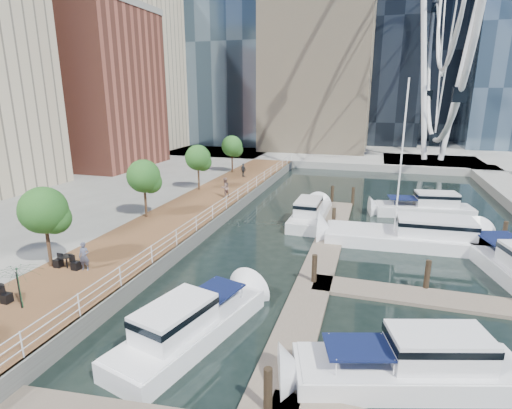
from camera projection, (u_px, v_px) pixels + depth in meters
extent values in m
plane|color=black|center=(209.00, 361.00, 16.11)|extent=(520.00, 520.00, 0.00)
cube|color=brown|center=(180.00, 221.00, 32.34)|extent=(6.00, 60.00, 1.00)
cube|color=#595954|center=(214.00, 225.00, 31.50)|extent=(0.25, 60.00, 1.00)
cube|color=gray|center=(356.00, 132.00, 110.17)|extent=(200.00, 114.00, 1.00)
cube|color=gray|center=(432.00, 163.00, 60.10)|extent=(14.00, 12.00, 1.00)
cube|color=#6D6051|center=(319.00, 269.00, 24.48)|extent=(2.00, 32.00, 0.20)
cube|color=#6D6051|center=(427.00, 298.00, 20.97)|extent=(12.00, 2.00, 0.20)
cube|color=#6D6051|center=(413.00, 236.00, 30.20)|extent=(12.00, 2.00, 0.20)
cube|color=brown|center=(100.00, 91.00, 52.96)|extent=(12.00, 14.00, 20.00)
cube|color=#BCAD8E|center=(128.00, 67.00, 68.35)|extent=(14.00, 16.00, 28.00)
cylinder|color=white|center=(424.00, 69.00, 57.23)|extent=(0.80, 0.80, 26.00)
cylinder|color=white|center=(462.00, 69.00, 55.83)|extent=(0.80, 0.80, 26.00)
cylinder|color=#3F2B1C|center=(49.00, 246.00, 22.40)|extent=(0.20, 0.20, 2.40)
sphere|color=#265B1E|center=(43.00, 210.00, 21.84)|extent=(2.60, 2.60, 2.60)
cylinder|color=#3F2B1C|center=(146.00, 202.00, 31.63)|extent=(0.20, 0.20, 2.40)
sphere|color=#265B1E|center=(144.00, 176.00, 31.08)|extent=(2.60, 2.60, 2.60)
cylinder|color=#3F2B1C|center=(199.00, 178.00, 40.87)|extent=(0.20, 0.20, 2.40)
sphere|color=#265B1E|center=(198.00, 158.00, 40.31)|extent=(2.60, 2.60, 2.60)
cylinder|color=#3F2B1C|center=(232.00, 163.00, 50.10)|extent=(0.20, 0.20, 2.40)
sphere|color=#265B1E|center=(232.00, 146.00, 49.55)|extent=(2.60, 2.60, 2.60)
imported|color=#46495D|center=(84.00, 256.00, 21.99)|extent=(0.66, 0.50, 1.61)
imported|color=#7F6158|center=(225.00, 187.00, 37.82)|extent=(1.02, 1.13, 1.89)
imported|color=#2D3239|center=(243.00, 170.00, 47.48)|extent=(0.99, 0.84, 1.59)
imported|color=#0F381D|center=(18.00, 288.00, 17.92)|extent=(2.28, 2.33, 2.06)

